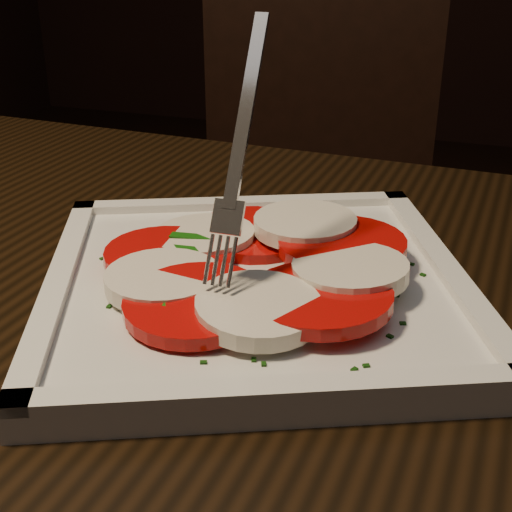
# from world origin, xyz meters

# --- Properties ---
(table) EXTENTS (1.24, 0.86, 0.75)m
(table) POSITION_xyz_m (-0.29, -0.14, 0.65)
(table) COLOR black
(table) RESTS_ON ground
(chair) EXTENTS (0.46, 0.46, 0.93)m
(chair) POSITION_xyz_m (-0.39, 0.73, 0.53)
(chair) COLOR black
(chair) RESTS_ON ground
(plate) EXTENTS (0.34, 0.34, 0.01)m
(plate) POSITION_xyz_m (-0.23, -0.05, 0.76)
(plate) COLOR silver
(plate) RESTS_ON table
(caprese_salad) EXTENTS (0.21, 0.20, 0.02)m
(caprese_salad) POSITION_xyz_m (-0.23, -0.05, 0.77)
(caprese_salad) COLOR #BA0406
(caprese_salad) RESTS_ON plate
(fork) EXTENTS (0.04, 0.09, 0.14)m
(fork) POSITION_xyz_m (-0.23, -0.05, 0.85)
(fork) COLOR white
(fork) RESTS_ON caprese_salad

